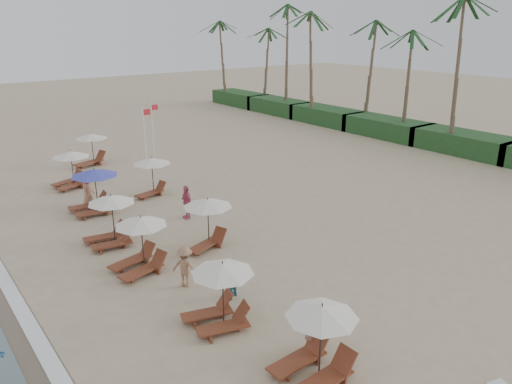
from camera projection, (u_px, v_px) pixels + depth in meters
ground at (330, 266)px, 20.60m from camera, size 160.00×160.00×0.00m
shrub_hedge at (387, 128)px, 43.86m from camera, size 3.20×53.00×1.60m
palm_row at (387, 20)px, 41.51m from camera, size 7.00×52.00×12.30m
lounger_station_0 at (314, 344)px, 13.82m from camera, size 2.49×2.10×2.23m
lounger_station_1 at (218, 294)px, 16.20m from camera, size 2.42×2.14×2.24m
lounger_station_2 at (138, 245)px, 19.83m from camera, size 2.51×2.14×2.31m
lounger_station_3 at (109, 220)px, 22.20m from camera, size 2.44×2.13×2.35m
lounger_station_4 at (92, 191)px, 25.96m from camera, size 2.71×2.46×2.39m
lounger_station_5 at (69, 168)px, 30.08m from camera, size 2.51×2.27×2.26m
inland_station_0 at (206, 218)px, 21.87m from camera, size 2.63×2.24×2.22m
inland_station_1 at (151, 171)px, 28.59m from camera, size 2.55×2.24×2.22m
inland_station_2 at (90, 148)px, 34.77m from camera, size 2.88×2.24×2.22m
beachgoer_near at (312, 328)px, 15.01m from camera, size 0.72×0.67×1.65m
beachgoer_mid_a at (228, 279)px, 17.92m from camera, size 0.94×0.85×1.59m
beachgoer_mid_b at (185, 267)px, 18.75m from camera, size 1.13×1.22×1.65m
beachgoer_far_a at (187, 202)px, 25.35m from camera, size 0.53×1.08×1.78m
beachgoer_far_b at (88, 190)px, 27.10m from camera, size 1.05×1.02×1.82m
flag_pole_near at (145, 136)px, 33.13m from camera, size 0.60×0.08×4.43m
flag_pole_far at (153, 127)px, 36.74m from camera, size 0.60×0.08×4.14m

